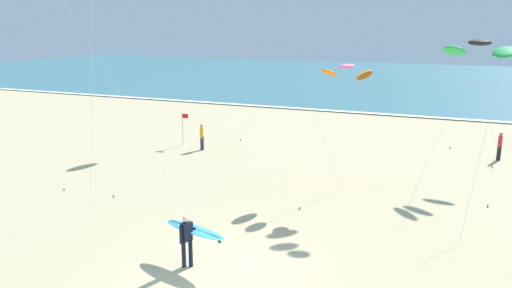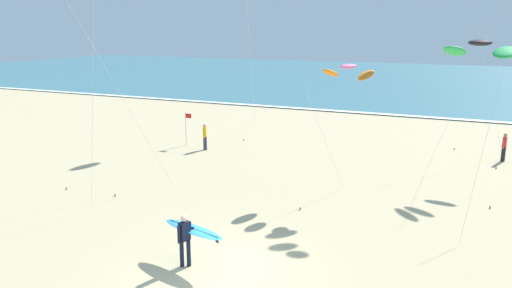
% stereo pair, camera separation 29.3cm
% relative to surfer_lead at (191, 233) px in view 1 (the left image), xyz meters
% --- Properties ---
extents(ground_plane, '(160.00, 160.00, 0.00)m').
position_rel_surfer_lead_xyz_m(ground_plane, '(0.98, 0.14, -1.05)').
color(ground_plane, '#CCB789').
extents(ocean_water, '(160.00, 60.00, 0.08)m').
position_rel_surfer_lead_xyz_m(ocean_water, '(0.98, 59.29, -1.01)').
color(ocean_water, teal).
rests_on(ocean_water, ground).
extents(shoreline_foam, '(160.00, 0.83, 0.01)m').
position_rel_surfer_lead_xyz_m(shoreline_foam, '(0.98, 29.59, -0.97)').
color(shoreline_foam, white).
rests_on(shoreline_foam, ocean_water).
extents(surfer_lead, '(2.56, 1.27, 1.71)m').
position_rel_surfer_lead_xyz_m(surfer_lead, '(0.00, 0.00, 0.00)').
color(surfer_lead, black).
rests_on(surfer_lead, ground).
extents(kite_arc_charcoal_far, '(2.32, 5.09, 6.93)m').
position_rel_surfer_lead_xyz_m(kite_arc_charcoal_far, '(7.75, 4.82, 5.58)').
color(kite_arc_charcoal_far, green).
rests_on(kite_arc_charcoal_far, ground).
extents(kite_arc_rose_distant, '(2.52, 4.14, 5.72)m').
position_rel_surfer_lead_xyz_m(kite_arc_rose_distant, '(2.64, 9.12, 4.34)').
color(kite_arc_rose_distant, orange).
rests_on(kite_arc_rose_distant, ground).
extents(bystander_red_top, '(0.25, 0.49, 1.59)m').
position_rel_surfer_lead_xyz_m(bystander_red_top, '(9.58, 17.44, -0.24)').
color(bystander_red_top, black).
rests_on(bystander_red_top, ground).
extents(bystander_yellow_top, '(0.27, 0.48, 1.59)m').
position_rel_surfer_lead_xyz_m(bystander_yellow_top, '(-6.85, 13.09, -0.24)').
color(bystander_yellow_top, '#2D334C').
rests_on(bystander_yellow_top, ground).
extents(lifeguard_flag, '(0.45, 0.05, 2.10)m').
position_rel_surfer_lead_xyz_m(lifeguard_flag, '(-8.44, 13.61, 0.21)').
color(lifeguard_flag, silver).
rests_on(lifeguard_flag, ground).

